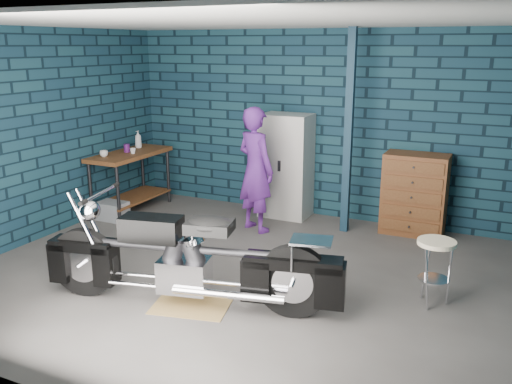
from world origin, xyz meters
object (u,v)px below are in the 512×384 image
at_px(tool_chest, 414,195).
at_px(workbench, 131,182).
at_px(motorcycle, 190,252).
at_px(person, 256,170).
at_px(shop_stool, 434,273).
at_px(locker, 286,166).
at_px(storage_bin, 112,211).

bearing_deg(tool_chest, workbench, -169.42).
relative_size(motorcycle, tool_chest, 2.31).
distance_m(motorcycle, person, 2.37).
xyz_separation_m(motorcycle, shop_stool, (2.13, 1.03, -0.22)).
xyz_separation_m(motorcycle, tool_chest, (1.58, 3.07, -0.01)).
relative_size(locker, tool_chest, 1.39).
bearing_deg(person, locker, -75.30).
bearing_deg(tool_chest, shop_stool, -74.92).
bearing_deg(storage_bin, tool_chest, 17.25).
height_order(storage_bin, locker, locker).
xyz_separation_m(tool_chest, shop_stool, (0.55, -2.04, -0.21)).
bearing_deg(storage_bin, workbench, 92.29).
height_order(person, shop_stool, person).
xyz_separation_m(motorcycle, locker, (-0.27, 3.07, 0.20)).
bearing_deg(storage_bin, motorcycle, -36.08).
bearing_deg(workbench, person, 0.05).
relative_size(person, storage_bin, 4.03).
relative_size(person, tool_chest, 1.55).
bearing_deg(storage_bin, person, 13.54).
distance_m(locker, shop_stool, 3.18).
bearing_deg(workbench, motorcycle, -42.68).
relative_size(motorcycle, locker, 1.66).
distance_m(motorcycle, shop_stool, 2.38).
height_order(motorcycle, storage_bin, motorcycle).
bearing_deg(shop_stool, tool_chest, 105.08).
xyz_separation_m(storage_bin, locker, (2.21, 1.26, 0.63)).
bearing_deg(tool_chest, storage_bin, -162.75).
height_order(locker, tool_chest, locker).
distance_m(person, locker, 0.78).
height_order(workbench, shop_stool, workbench).
relative_size(motorcycle, storage_bin, 5.98).
xyz_separation_m(person, shop_stool, (2.53, -1.28, -0.51)).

